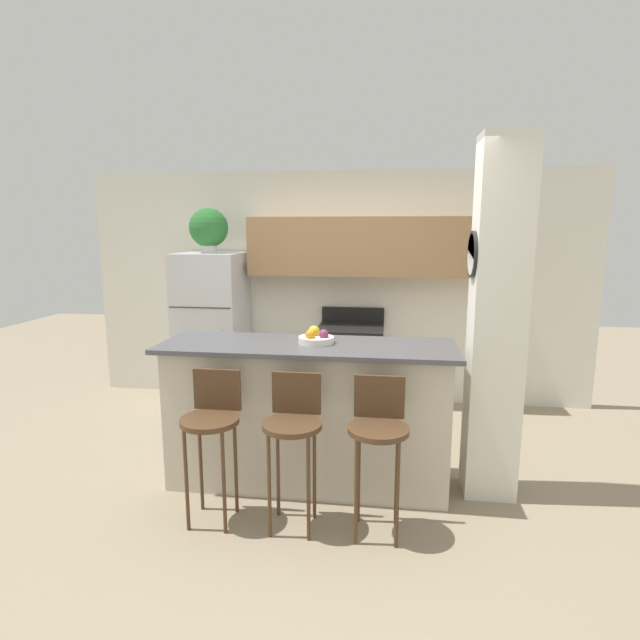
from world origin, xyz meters
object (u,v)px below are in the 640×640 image
(trash_bin, at_px, (258,396))
(stove_range, at_px, (350,368))
(refrigerator, at_px, (213,330))
(bar_stool_mid, at_px, (293,426))
(fruit_bowl, at_px, (316,338))
(bar_stool_right, at_px, (378,431))
(bar_stool_left, at_px, (212,422))
(potted_plant_on_fridge, at_px, (209,229))

(trash_bin, bearing_deg, stove_range, 16.43)
(refrigerator, xyz_separation_m, bar_stool_mid, (1.31, -2.17, -0.16))
(stove_range, height_order, fruit_bowl, fruit_bowl)
(bar_stool_right, distance_m, fruit_bowl, 0.89)
(refrigerator, height_order, bar_stool_left, refrigerator)
(fruit_bowl, bearing_deg, potted_plant_on_fridge, 131.10)
(bar_stool_mid, bearing_deg, fruit_bowl, 84.21)
(stove_range, distance_m, trash_bin, 1.03)
(stove_range, relative_size, potted_plant_on_fridge, 2.28)
(stove_range, bearing_deg, bar_stool_left, -108.53)
(bar_stool_mid, bearing_deg, potted_plant_on_fridge, 121.14)
(bar_stool_mid, xyz_separation_m, fruit_bowl, (0.06, 0.60, 0.45))
(bar_stool_left, distance_m, potted_plant_on_fridge, 2.63)
(bar_stool_left, relative_size, bar_stool_mid, 1.00)
(refrigerator, relative_size, potted_plant_on_fridge, 3.57)
(refrigerator, bearing_deg, potted_plant_on_fridge, 116.19)
(refrigerator, xyz_separation_m, bar_stool_left, (0.77, -2.17, -0.16))
(bar_stool_right, bearing_deg, bar_stool_mid, 180.00)
(stove_range, bearing_deg, potted_plant_on_fridge, -178.71)
(refrigerator, xyz_separation_m, fruit_bowl, (1.37, -1.57, 0.29))
(refrigerator, height_order, fruit_bowl, refrigerator)
(bar_stool_mid, height_order, potted_plant_on_fridge, potted_plant_on_fridge)
(stove_range, distance_m, bar_stool_left, 2.34)
(fruit_bowl, height_order, trash_bin, fruit_bowl)
(bar_stool_left, relative_size, trash_bin, 2.64)
(trash_bin, bearing_deg, fruit_bowl, -58.57)
(stove_range, height_order, bar_stool_right, stove_range)
(potted_plant_on_fridge, relative_size, fruit_bowl, 1.78)
(potted_plant_on_fridge, bearing_deg, trash_bin, -23.64)
(refrigerator, distance_m, bar_stool_mid, 2.54)
(stove_range, xyz_separation_m, potted_plant_on_fridge, (-1.51, -0.03, 1.47))
(bar_stool_right, relative_size, fruit_bowl, 3.80)
(refrigerator, xyz_separation_m, potted_plant_on_fridge, (-0.00, 0.00, 1.09))
(refrigerator, bearing_deg, bar_stool_left, -70.44)
(refrigerator, distance_m, stove_range, 1.56)
(bar_stool_left, xyz_separation_m, fruit_bowl, (0.60, 0.60, 0.45))
(bar_stool_mid, height_order, bar_stool_right, same)
(bar_stool_left, height_order, potted_plant_on_fridge, potted_plant_on_fridge)
(bar_stool_left, distance_m, bar_stool_mid, 0.54)
(stove_range, distance_m, potted_plant_on_fridge, 2.11)
(stove_range, height_order, potted_plant_on_fridge, potted_plant_on_fridge)
(refrigerator, distance_m, bar_stool_right, 2.86)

